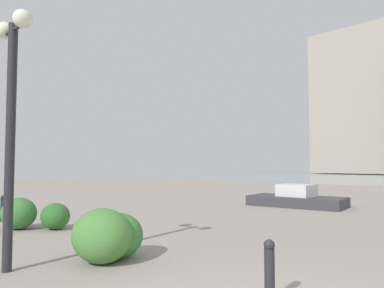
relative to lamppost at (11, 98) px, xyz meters
The scene contains 9 objects.
building_annex 71.34m from the lamppost, 74.92° to the right, with size 14.49×10.35×25.99m.
lamppost is the anchor object (origin of this frame).
bollard_near 4.45m from the lamppost, 154.84° to the right, with size 0.13×0.13×0.72m.
bollard_mid 6.04m from the lamppost, 18.32° to the right, with size 0.13×0.13×0.71m.
shrub_low 4.46m from the lamppost, 23.31° to the right, with size 0.91×0.82×0.77m.
shrub_round 4.25m from the lamppost, 36.65° to the right, with size 0.76×0.68×0.64m.
shrub_wide 2.79m from the lamppost, 108.36° to the right, with size 0.90×0.81×0.76m.
shrub_tall 2.56m from the lamppost, 116.43° to the right, with size 1.04×0.93×0.88m.
boat 11.06m from the lamppost, 84.93° to the right, with size 3.67×2.04×0.95m.
Camera 1 is at (-1.71, 2.68, 1.60)m, focal length 34.21 mm.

